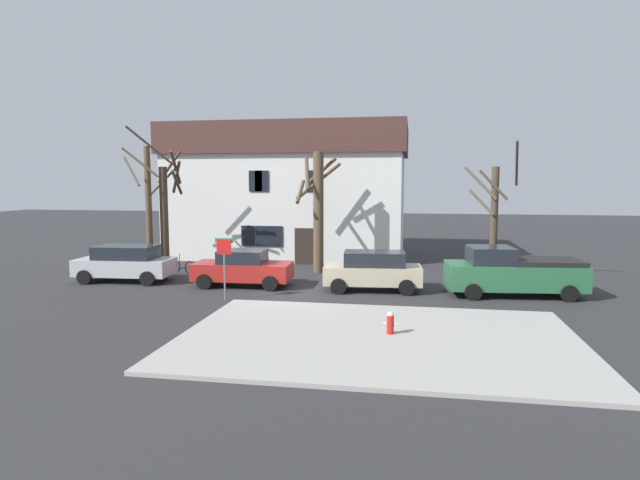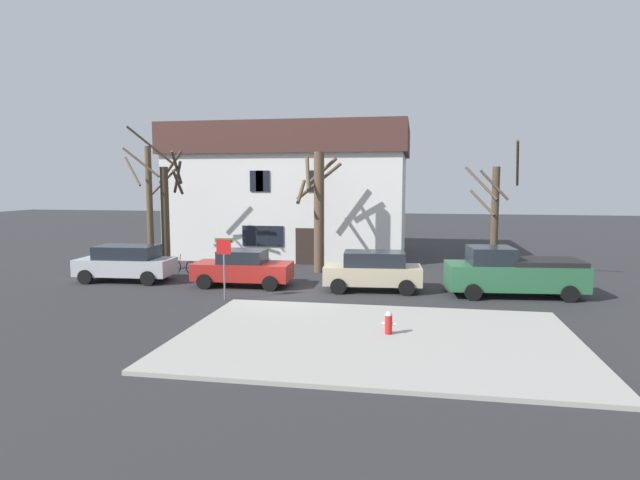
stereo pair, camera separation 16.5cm
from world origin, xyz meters
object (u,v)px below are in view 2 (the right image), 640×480
(car_beige_wagon, at_px, (373,270))
(pickup_truck_green, at_px, (513,272))
(car_silver_wagon, at_px, (126,263))
(car_red_sedan, at_px, (243,268))
(tree_bare_far, at_px, (318,208))
(tree_bare_near, at_px, (150,202))
(building_main, at_px, (293,190))
(tree_bare_mid, at_px, (167,212))
(bicycle_leaning, at_px, (183,267))
(fire_hydrant, at_px, (389,322))
(street_sign_pole, at_px, (224,257))
(tree_bare_end, at_px, (495,218))

(car_beige_wagon, xyz_separation_m, pickup_truck_green, (5.84, -0.02, 0.10))
(car_silver_wagon, height_order, car_red_sedan, car_silver_wagon)
(car_silver_wagon, xyz_separation_m, car_beige_wagon, (11.83, -0.15, 0.00))
(tree_bare_far, height_order, pickup_truck_green, tree_bare_far)
(tree_bare_near, bearing_deg, building_main, 53.79)
(tree_bare_mid, height_order, bicycle_leaning, tree_bare_mid)
(fire_hydrant, distance_m, street_sign_pole, 7.99)
(car_silver_wagon, relative_size, fire_hydrant, 6.54)
(tree_bare_near, distance_m, car_silver_wagon, 4.08)
(car_red_sedan, distance_m, car_beige_wagon, 5.94)
(bicycle_leaning, bearing_deg, car_red_sedan, -32.09)
(fire_hydrant, distance_m, bicycle_leaning, 14.65)
(tree_bare_end, bearing_deg, street_sign_pole, -151.75)
(fire_hydrant, bearing_deg, pickup_truck_green, 55.60)
(building_main, height_order, pickup_truck_green, building_main)
(tree_bare_end, relative_size, car_red_sedan, 1.48)
(car_red_sedan, bearing_deg, fire_hydrant, -45.06)
(building_main, bearing_deg, tree_bare_near, -126.21)
(car_silver_wagon, relative_size, car_red_sedan, 1.03)
(fire_hydrant, height_order, bicycle_leaning, bicycle_leaning)
(building_main, xyz_separation_m, fire_hydrant, (7.24, -18.22, -3.73))
(pickup_truck_green, xyz_separation_m, fire_hydrant, (-4.79, -6.99, -0.51))
(tree_bare_mid, xyz_separation_m, car_silver_wagon, (-0.39, -3.61, -2.26))
(street_sign_pole, xyz_separation_m, bicycle_leaning, (-4.32, 5.54, -1.41))
(building_main, height_order, tree_bare_end, building_main)
(car_beige_wagon, xyz_separation_m, fire_hydrant, (1.05, -7.01, -0.42))
(tree_bare_near, relative_size, bicycle_leaning, 4.49)
(tree_bare_near, xyz_separation_m, car_beige_wagon, (12.10, -3.13, -2.77))
(street_sign_pole, bearing_deg, tree_bare_mid, 130.38)
(street_sign_pole, bearing_deg, bicycle_leaning, 127.92)
(car_red_sedan, bearing_deg, tree_bare_end, 14.89)
(pickup_truck_green, bearing_deg, tree_bare_near, 170.04)
(car_beige_wagon, bearing_deg, street_sign_pole, -152.57)
(car_silver_wagon, distance_m, pickup_truck_green, 17.67)
(car_red_sedan, bearing_deg, car_silver_wagon, 178.55)
(tree_bare_end, height_order, car_red_sedan, tree_bare_end)
(car_silver_wagon, xyz_separation_m, fire_hydrant, (12.88, -7.16, -0.42))
(tree_bare_end, relative_size, pickup_truck_green, 1.16)
(fire_hydrant, bearing_deg, car_silver_wagon, 150.95)
(bicycle_leaning, bearing_deg, tree_bare_near, 164.74)
(bicycle_leaning, bearing_deg, car_beige_wagon, -14.37)
(bicycle_leaning, bearing_deg, tree_bare_far, 14.77)
(building_main, xyz_separation_m, tree_bare_far, (2.94, -6.86, -0.80))
(tree_bare_far, distance_m, tree_bare_end, 8.80)
(tree_bare_far, relative_size, fire_hydrant, 8.95)
(building_main, bearing_deg, fire_hydrant, -68.34)
(street_sign_pole, bearing_deg, car_red_sedan, 94.23)
(car_silver_wagon, bearing_deg, tree_bare_end, 9.46)
(tree_bare_near, bearing_deg, car_red_sedan, -26.94)
(tree_bare_mid, xyz_separation_m, car_red_sedan, (5.50, -3.75, -2.32))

